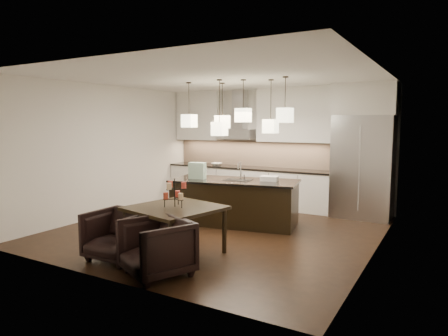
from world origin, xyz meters
The scene contains 37 objects.
floor centered at (0.00, 0.00, -0.01)m, with size 5.50×5.50×0.02m, color black.
ceiling centered at (0.00, 0.00, 2.81)m, with size 5.50×5.50×0.02m, color white.
wall_back centered at (0.00, 2.76, 1.40)m, with size 5.50×0.02×2.80m, color silver.
wall_front centered at (0.00, -2.76, 1.40)m, with size 5.50×0.02×2.80m, color silver.
wall_left centered at (-2.76, 0.00, 1.40)m, with size 0.02×5.50×2.80m, color silver.
wall_right centered at (2.76, 0.00, 1.40)m, with size 0.02×5.50×2.80m, color silver.
refrigerator centered at (2.10, 2.38, 1.07)m, with size 1.20×0.72×2.15m, color #B7B7BA.
fridge_panel centered at (2.10, 2.38, 2.47)m, with size 1.26×0.72×0.65m, color silver.
lower_cabinets centered at (-0.62, 2.43, 0.44)m, with size 4.21×0.62×0.88m, color silver.
countertop centered at (-0.62, 2.43, 0.90)m, with size 4.21×0.66×0.04m, color black.
backsplash centered at (-0.62, 2.73, 1.24)m, with size 4.21×0.02×0.63m, color #C8A88C.
upper_cab_left centered at (-2.10, 2.57, 2.17)m, with size 1.25×0.35×1.25m, color silver.
upper_cab_right centered at (0.55, 2.57, 2.17)m, with size 1.86×0.35×1.25m, color silver.
hood_canopy centered at (-0.93, 2.48, 1.72)m, with size 0.90×0.52×0.24m, color #B7B7BA.
hood_chimney centered at (-0.93, 2.59, 2.32)m, with size 0.30×0.28×0.96m, color #B7B7BA.
fruit_bowl centered at (-1.47, 2.38, 0.95)m, with size 0.26×0.26×0.06m, color silver.
island_body centered at (0.03, 0.57, 0.42)m, with size 2.39×0.96×0.84m, color black.
island_top centered at (0.03, 0.57, 0.86)m, with size 2.47×1.03×0.04m, color black.
faucet centered at (0.10, 0.69, 1.06)m, with size 0.10×0.23×0.36m, color silver, non-canonical shape.
tote_bag centered at (-0.71, 0.35, 1.04)m, with size 0.33×0.17×0.33m, color #2A6839.
food_container centered at (0.68, 0.78, 0.93)m, with size 0.33×0.23×0.10m, color silver.
dining_table centered at (0.11, -1.48, 0.37)m, with size 1.22×1.22×0.73m, color black, non-canonical shape.
candelabra centered at (0.11, -1.48, 0.95)m, with size 0.35×0.35×0.43m, color black, non-canonical shape.
candle_a centered at (0.24, -1.51, 0.91)m, with size 0.07×0.07×0.10m, color beige.
candle_b centered at (0.07, -1.36, 0.91)m, with size 0.07×0.07×0.10m, color #DA4738.
candle_c centered at (0.02, -1.58, 0.91)m, with size 0.07×0.07×0.10m, color #B23E28.
candle_d centered at (0.23, -1.42, 1.06)m, with size 0.07×0.07×0.10m, color #DA4738.
candle_e centered at (-0.01, -1.44, 1.06)m, with size 0.07×0.07×0.10m, color #B23E28.
candle_f centered at (0.10, -1.61, 1.06)m, with size 0.07×0.07×0.10m, color beige.
armchair_left centered at (-0.47, -2.11, 0.36)m, with size 0.78×0.80×0.73m, color black.
armchair_right centered at (0.42, -2.30, 0.37)m, with size 0.80×0.82×0.75m, color black.
pendant_a centered at (-0.94, 0.42, 2.03)m, with size 0.24×0.24×0.26m, color beige.
pendant_b centered at (-0.39, 0.82, 2.02)m, with size 0.24×0.24×0.26m, color beige.
pendant_c centered at (0.25, 0.48, 2.14)m, with size 0.24×0.24×0.26m, color beige.
pendant_d centered at (0.70, 0.74, 1.93)m, with size 0.24×0.24×0.26m, color beige.
pendant_e centered at (1.11, 0.42, 2.13)m, with size 0.24×0.24×0.26m, color beige.
pendant_f centered at (-0.14, 0.27, 1.88)m, with size 0.24×0.24×0.26m, color beige.
Camera 1 is at (3.71, -6.26, 2.00)m, focal length 32.00 mm.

